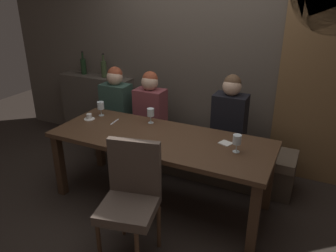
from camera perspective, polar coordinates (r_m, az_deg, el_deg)
The scene contains 18 objects.
ground at distance 3.61m, azimuth -1.24°, elevation -12.64°, with size 9.00×9.00×0.00m, color black.
back_wall_tiled at distance 4.11m, azimuth 6.52°, elevation 14.34°, with size 6.00×0.12×3.00m, color brown.
arched_door at distance 3.84m, azimuth 25.67°, elevation 9.65°, with size 0.90×0.05×2.55m.
back_counter at distance 4.94m, azimuth -11.97°, elevation 3.13°, with size 1.10×0.28×0.95m, color #494138.
dining_table at distance 3.28m, azimuth -1.33°, elevation -3.29°, with size 2.20×0.84×0.74m.
banquette_bench at distance 4.03m, azimuth 3.24°, elevation -4.77°, with size 2.50×0.44×0.45m.
chair_near_side at distance 2.74m, azimuth -6.44°, elevation -11.42°, with size 0.52×0.52×0.98m.
diner_redhead at distance 4.23m, azimuth -9.00°, elevation 4.80°, with size 0.36×0.24×0.76m.
diner_bearded at distance 3.98m, azimuth -3.10°, elevation 3.87°, with size 0.36×0.24×0.75m.
diner_far_end at distance 3.65m, azimuth 10.68°, elevation 2.20°, with size 0.36×0.24×0.81m.
wine_bottle_dark_red at distance 4.92m, azimuth -14.45°, elevation 10.07°, with size 0.08×0.08×0.33m.
wine_bottle_pale_label at distance 4.69m, azimuth -11.06°, elevation 9.75°, with size 0.08×0.08×0.33m.
wine_glass_center_front at distance 2.96m, azimuth 11.88°, elevation -2.38°, with size 0.08×0.08×0.16m.
wine_glass_end_right at distance 3.54m, azimuth -3.03°, elevation 2.31°, with size 0.08×0.08×0.16m.
wine_glass_far_left at distance 3.82m, azimuth -11.60°, elevation 3.45°, with size 0.08×0.08×0.16m.
espresso_cup at distance 3.77m, azimuth -13.50°, elevation 1.52°, with size 0.12×0.12×0.06m.
fork_on_table at distance 3.64m, azimuth -9.25°, elevation 0.72°, with size 0.02×0.17×0.01m, color silver.
folded_napkin at distance 3.15m, azimuth 9.96°, elevation -2.95°, with size 0.11×0.10×0.01m, color silver.
Camera 1 is at (1.34, -2.62, 2.09)m, focal length 35.16 mm.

